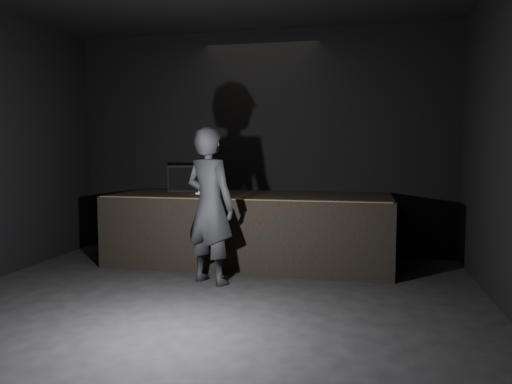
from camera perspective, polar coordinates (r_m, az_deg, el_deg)
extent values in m
plane|color=black|center=(4.84, -7.99, -15.17)|extent=(7.00, 7.00, 0.00)
cube|color=black|center=(7.92, 0.54, 5.61)|extent=(6.00, 0.10, 3.50)
cube|color=black|center=(7.27, -0.67, -4.23)|extent=(4.00, 1.50, 1.00)
cube|color=brown|center=(6.51, -2.04, -0.81)|extent=(3.92, 0.10, 0.01)
cube|color=black|center=(7.86, -7.54, 1.58)|extent=(0.66, 0.50, 0.41)
cube|color=black|center=(7.64, -7.88, 1.48)|extent=(0.57, 0.09, 0.35)
cylinder|color=black|center=(7.74, -8.45, 0.08)|extent=(0.96, 0.03, 0.02)
cube|color=silver|center=(7.40, -5.44, -0.11)|extent=(0.38, 0.28, 0.02)
cube|color=silver|center=(7.40, -5.44, -0.03)|extent=(0.31, 0.18, 0.00)
cube|color=silver|center=(7.54, -5.26, 0.89)|extent=(0.35, 0.12, 0.22)
cube|color=#EB9F45|center=(7.53, -5.27, 0.88)|extent=(0.31, 0.09, 0.18)
cylinder|color=silver|center=(7.11, -6.09, 0.20)|extent=(0.06, 0.06, 0.15)
cylinder|color=navy|center=(7.11, -6.09, 0.24)|extent=(0.06, 0.06, 0.07)
cylinder|color=#9A2B0E|center=(7.12, -6.09, -0.06)|extent=(0.06, 0.06, 0.01)
cylinder|color=white|center=(7.52, -1.43, 0.34)|extent=(0.09, 0.09, 0.11)
cube|color=white|center=(6.92, -4.19, -0.41)|extent=(0.08, 0.16, 0.03)
imported|color=black|center=(6.15, -5.29, -1.59)|extent=(0.83, 0.71, 1.92)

